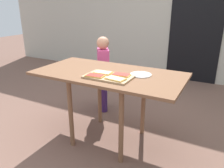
{
  "coord_description": "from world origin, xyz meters",
  "views": [
    {
      "loc": [
        0.99,
        -1.8,
        1.37
      ],
      "look_at": [
        0.04,
        0.0,
        0.64
      ],
      "focal_mm": 35.46,
      "sensor_mm": 36.0,
      "label": 1
    }
  ],
  "objects": [
    {
      "name": "cutting_board",
      "position": [
        0.08,
        -0.14,
        0.76
      ],
      "size": [
        0.43,
        0.26,
        0.02
      ],
      "primitive_type": "cube",
      "color": "tan",
      "rests_on": "dining_table"
    },
    {
      "name": "pizza_slice_far_left",
      "position": [
        -0.01,
        -0.09,
        0.77
      ],
      "size": [
        0.17,
        0.11,
        0.01
      ],
      "color": "gold",
      "rests_on": "cutting_board"
    },
    {
      "name": "child_left",
      "position": [
        -0.41,
        0.6,
        0.56
      ],
      "size": [
        0.25,
        0.28,
        0.99
      ],
      "color": "#3C2058",
      "rests_on": "ground"
    },
    {
      "name": "house_wall_back",
      "position": [
        0.0,
        2.54,
        1.41
      ],
      "size": [
        8.0,
        0.2,
        2.82
      ],
      "primitive_type": "cube",
      "color": "#BCB7A8",
      "rests_on": "ground"
    },
    {
      "name": "house_door",
      "position": [
        0.42,
        2.43,
        1.0
      ],
      "size": [
        0.9,
        0.02,
        2.0
      ],
      "primitive_type": "cube",
      "color": "black",
      "rests_on": "ground"
    },
    {
      "name": "ground_plane",
      "position": [
        0.0,
        0.0,
        0.0
      ],
      "size": [
        16.0,
        16.0,
        0.0
      ],
      "primitive_type": "plane",
      "color": "brown"
    },
    {
      "name": "dining_table",
      "position": [
        0.0,
        0.0,
        0.67
      ],
      "size": [
        1.44,
        0.73,
        0.75
      ],
      "color": "brown",
      "rests_on": "ground"
    },
    {
      "name": "pizza_slice_far_right",
      "position": [
        0.17,
        -0.07,
        0.77
      ],
      "size": [
        0.17,
        0.12,
        0.01
      ],
      "color": "gold",
      "rests_on": "cutting_board"
    },
    {
      "name": "pizza_slice_near_left",
      "position": [
        -0.02,
        -0.21,
        0.77
      ],
      "size": [
        0.17,
        0.11,
        0.01
      ],
      "color": "gold",
      "rests_on": "cutting_board"
    },
    {
      "name": "plate_white_right",
      "position": [
        0.31,
        0.07,
        0.75
      ],
      "size": [
        0.2,
        0.2,
        0.01
      ],
      "primitive_type": "cylinder",
      "color": "white",
      "rests_on": "dining_table"
    },
    {
      "name": "pizza_slice_near_right",
      "position": [
        0.18,
        -0.2,
        0.77
      ],
      "size": [
        0.18,
        0.12,
        0.01
      ],
      "color": "gold",
      "rests_on": "cutting_board"
    }
  ]
}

